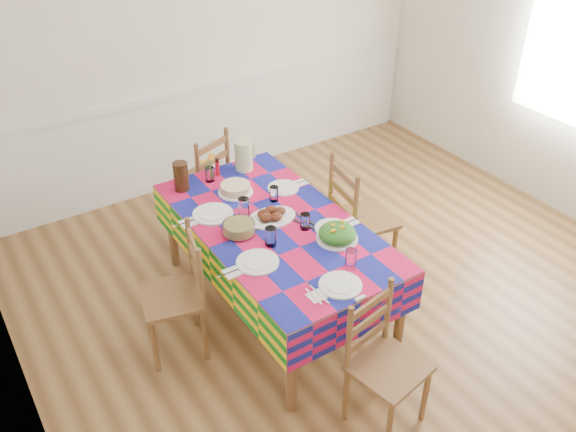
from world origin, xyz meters
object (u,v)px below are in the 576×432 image
object	(u,v)px
chair_near	(383,364)
chair_left	(178,295)
dining_table	(275,233)
green_pitcher	(244,156)
chair_far	(203,183)
meat_platter	(271,216)
chair_right	(358,219)
tea_pitcher	(181,176)

from	to	relation	value
chair_near	chair_left	distance (m)	1.35
dining_table	green_pitcher	world-z (taller)	green_pitcher
dining_table	chair_far	world-z (taller)	chair_far
meat_platter	chair_near	size ratio (longest dim) A/B	0.39
dining_table	chair_near	xyz separation A→B (m)	(-0.01, -1.15, -0.20)
dining_table	chair_right	world-z (taller)	chair_right
dining_table	green_pitcher	distance (m)	0.81
chair_far	chair_left	bearing A→B (deg)	35.67
dining_table	chair_near	distance (m)	1.17
tea_pitcher	chair_near	world-z (taller)	tea_pitcher
dining_table	chair_left	distance (m)	0.75
tea_pitcher	chair_far	distance (m)	0.65
meat_platter	chair_far	bearing A→B (deg)	89.79
chair_far	chair_left	world-z (taller)	chair_far
meat_platter	chair_left	distance (m)	0.80
meat_platter	green_pitcher	world-z (taller)	green_pitcher
meat_platter	tea_pitcher	bearing A→B (deg)	116.61
dining_table	meat_platter	xyz separation A→B (m)	(0.01, 0.06, 0.10)
green_pitcher	chair_left	xyz separation A→B (m)	(-0.92, -0.77, -0.39)
chair_far	chair_left	distance (m)	1.38
meat_platter	chair_near	xyz separation A→B (m)	(-0.02, -1.21, -0.31)
dining_table	green_pitcher	xyz separation A→B (m)	(0.20, 0.76, 0.19)
green_pitcher	tea_pitcher	size ratio (longest dim) A/B	1.08
dining_table	chair_left	xyz separation A→B (m)	(-0.73, -0.01, -0.19)
meat_platter	green_pitcher	bearing A→B (deg)	75.22
meat_platter	chair_near	world-z (taller)	chair_near
chair_left	tea_pitcher	bearing A→B (deg)	166.21
tea_pitcher	chair_near	xyz separation A→B (m)	(0.32, -1.89, -0.39)
chair_near	tea_pitcher	bearing A→B (deg)	88.76
dining_table	chair_right	xyz separation A→B (m)	(0.72, 0.01, -0.15)
chair_near	chair_far	world-z (taller)	chair_far
green_pitcher	chair_right	distance (m)	0.98
meat_platter	green_pitcher	xyz separation A→B (m)	(0.18, 0.70, 0.09)
dining_table	chair_far	size ratio (longest dim) A/B	1.99
tea_pitcher	chair_near	bearing A→B (deg)	-80.38
chair_near	chair_right	xyz separation A→B (m)	(0.73, 1.16, 0.05)
dining_table	meat_platter	size ratio (longest dim) A/B	5.32
tea_pitcher	chair_left	world-z (taller)	tea_pitcher
dining_table	chair_far	distance (m)	1.17
green_pitcher	dining_table	bearing A→B (deg)	-104.43
meat_platter	green_pitcher	distance (m)	0.73
green_pitcher	chair_near	distance (m)	1.96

